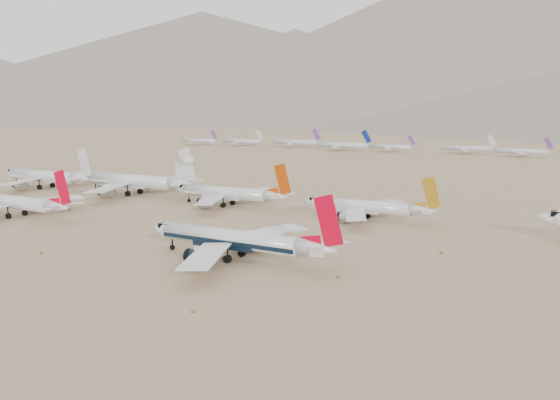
% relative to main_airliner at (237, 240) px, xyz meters
% --- Properties ---
extents(ground, '(7000.00, 7000.00, 0.00)m').
position_rel_main_airliner_xyz_m(ground, '(0.57, -2.66, -4.59)').
color(ground, '#7E6449').
rests_on(ground, ground).
extents(main_airliner, '(47.32, 46.22, 16.70)m').
position_rel_main_airliner_xyz_m(main_airliner, '(0.00, 0.00, 0.00)').
color(main_airliner, silver).
rests_on(main_airliner, ground).
extents(second_airliner, '(45.78, 44.74, 16.23)m').
position_rel_main_airliner_xyz_m(second_airliner, '(-87.34, 7.84, -0.05)').
color(second_airliner, silver).
rests_on(second_airliner, ground).
extents(row2_gold_tail, '(40.92, 40.02, 14.57)m').
position_rel_main_airliner_xyz_m(row2_gold_tail, '(9.64, 56.72, -0.52)').
color(row2_gold_tail, silver).
rests_on(row2_gold_tail, ground).
extents(row2_orange_tail, '(45.24, 44.26, 16.14)m').
position_rel_main_airliner_xyz_m(row2_orange_tail, '(-40.74, 56.44, -0.06)').
color(row2_orange_tail, silver).
rests_on(row2_orange_tail, ground).
extents(row2_white_trijet, '(55.82, 54.56, 19.78)m').
position_rel_main_airliner_xyz_m(row2_white_trijet, '(-86.91, 59.44, 1.14)').
color(row2_white_trijet, silver).
rests_on(row2_white_trijet, ground).
extents(row2_white_twin, '(50.80, 49.71, 18.15)m').
position_rel_main_airliner_xyz_m(row2_white_twin, '(-134.17, 54.87, 0.52)').
color(row2_white_twin, silver).
rests_on(row2_white_twin, ground).
extents(distant_storage_row, '(532.00, 63.22, 15.53)m').
position_rel_main_airliner_xyz_m(distant_storage_row, '(-22.23, 333.67, -0.12)').
color(distant_storage_row, silver).
rests_on(distant_storage_row, ground).
extents(desert_scrub, '(233.60, 121.67, 0.63)m').
position_rel_main_airliner_xyz_m(desert_scrub, '(-20.16, -24.54, -4.31)').
color(desert_scrub, brown).
rests_on(desert_scrub, ground).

